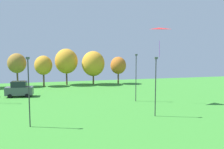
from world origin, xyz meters
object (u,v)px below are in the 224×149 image
kite_flying_1 (159,34)px  treeline_tree_3 (66,61)px  parked_car_second_from_left (19,89)px  light_post_0 (29,88)px  light_post_1 (156,83)px  light_post_2 (136,75)px  treeline_tree_5 (118,65)px  treeline_tree_1 (17,63)px  treeline_tree_2 (43,65)px  treeline_tree_4 (93,64)px

kite_flying_1 → treeline_tree_3: bearing=120.2°
parked_car_second_from_left → light_post_0: bearing=-75.7°
parked_car_second_from_left → light_post_1: size_ratio=0.64×
light_post_2 → light_post_0: bearing=-148.8°
parked_car_second_from_left → light_post_1: light_post_1 is taller
treeline_tree_5 → light_post_1: bearing=-96.9°
kite_flying_1 → light_post_2: size_ratio=0.51×
parked_car_second_from_left → treeline_tree_3: bearing=58.8°
treeline_tree_1 → treeline_tree_5: size_ratio=1.14×
treeline_tree_2 → treeline_tree_5: (16.75, -0.34, -0.27)m
parked_car_second_from_left → treeline_tree_5: 23.33m
kite_flying_1 → light_post_2: 7.01m
treeline_tree_2 → treeline_tree_3: bearing=9.6°
parked_car_second_from_left → light_post_2: light_post_2 is taller
treeline_tree_2 → treeline_tree_3: (4.97, 0.84, 0.80)m
treeline_tree_2 → treeline_tree_5: bearing=-1.2°
light_post_2 → treeline_tree_1: size_ratio=1.01×
light_post_1 → parked_car_second_from_left: bearing=135.9°
kite_flying_1 → treeline_tree_3: kite_flying_1 is taller
treeline_tree_1 → treeline_tree_2: size_ratio=1.08×
light_post_0 → light_post_1: 14.05m
kite_flying_1 → light_post_0: 20.54m
treeline_tree_3 → treeline_tree_4: (5.93, -0.96, -0.58)m
light_post_2 → treeline_tree_5: light_post_2 is taller
treeline_tree_2 → treeline_tree_3: treeline_tree_3 is taller
treeline_tree_3 → light_post_2: bearing=-65.7°
treeline_tree_4 → light_post_0: bearing=-112.2°
kite_flying_1 → treeline_tree_4: 21.90m
kite_flying_1 → treeline_tree_3: size_ratio=0.45×
parked_car_second_from_left → treeline_tree_5: size_ratio=0.71×
kite_flying_1 → light_post_1: size_ratio=0.53×
treeline_tree_1 → treeline_tree_5: treeline_tree_1 is taller
light_post_1 → treeline_tree_1: size_ratio=0.98×
parked_car_second_from_left → treeline_tree_2: 12.29m
treeline_tree_5 → treeline_tree_3: bearing=174.3°
light_post_0 → treeline_tree_1: size_ratio=1.00×
kite_flying_1 → treeline_tree_5: kite_flying_1 is taller
treeline_tree_5 → light_post_2: bearing=-97.9°
treeline_tree_1 → treeline_tree_3: (10.41, 0.05, 0.33)m
treeline_tree_5 → kite_flying_1: bearing=-88.5°
kite_flying_1 → treeline_tree_3: 24.99m
parked_car_second_from_left → treeline_tree_4: size_ratio=0.59×
light_post_1 → kite_flying_1: bearing=62.8°
treeline_tree_3 → treeline_tree_4: 6.03m
light_post_1 → light_post_2: bearing=85.5°
parked_car_second_from_left → kite_flying_1: bearing=-19.2°
treeline_tree_1 → treeline_tree_4: (16.33, -0.91, -0.26)m
treeline_tree_1 → treeline_tree_5: 22.23m
light_post_2 → treeline_tree_3: bearing=114.3°
treeline_tree_4 → treeline_tree_3: bearing=170.8°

